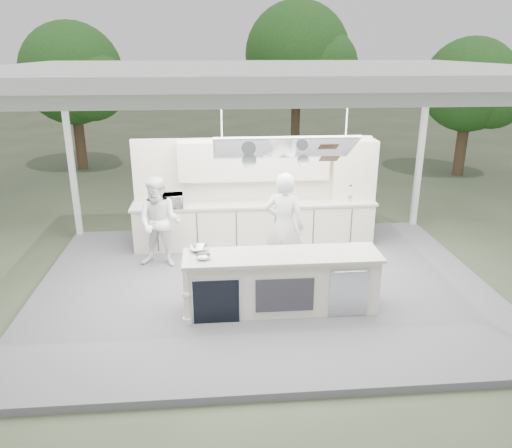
{
  "coord_description": "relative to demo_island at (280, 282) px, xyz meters",
  "views": [
    {
      "loc": [
        -0.83,
        -8.02,
        4.12
      ],
      "look_at": [
        -0.1,
        0.4,
        1.12
      ],
      "focal_mm": 35.0,
      "sensor_mm": 36.0,
      "label": 1
    }
  ],
  "objects": [
    {
      "name": "back_counter",
      "position": [
        -0.18,
        2.81,
        0.0
      ],
      "size": [
        5.08,
        0.72,
        0.95
      ],
      "color": "#F1E9CC",
      "rests_on": "stage_deck"
    },
    {
      "name": "head_chef",
      "position": [
        0.21,
        1.16,
        0.51
      ],
      "size": [
        0.85,
        0.72,
        1.98
      ],
      "primitive_type": "imported",
      "rotation": [
        0.0,
        0.0,
        2.73
      ],
      "color": "white",
      "rests_on": "stage_deck"
    },
    {
      "name": "bowl_large",
      "position": [
        -1.28,
        0.26,
        0.51
      ],
      "size": [
        0.34,
        0.34,
        0.07
      ],
      "primitive_type": "imported",
      "rotation": [
        0.0,
        0.0,
        0.17
      ],
      "color": "#B2B3B9",
      "rests_on": "demo_island"
    },
    {
      "name": "bowl_small",
      "position": [
        -1.2,
        -0.07,
        0.51
      ],
      "size": [
        0.29,
        0.29,
        0.07
      ],
      "primitive_type": "imported",
      "rotation": [
        0.0,
        0.0,
        0.38
      ],
      "color": "silver",
      "rests_on": "demo_island"
    },
    {
      "name": "sous_chef",
      "position": [
        -2.06,
        1.9,
        0.4
      ],
      "size": [
        0.98,
        0.84,
        1.76
      ],
      "primitive_type": "imported",
      "rotation": [
        0.0,
        0.0,
        -0.23
      ],
      "color": "white",
      "rests_on": "stage_deck"
    },
    {
      "name": "toaster_oven",
      "position": [
        -1.89,
        2.61,
        0.61
      ],
      "size": [
        0.52,
        0.37,
        0.28
      ],
      "primitive_type": "imported",
      "rotation": [
        0.0,
        0.0,
        0.06
      ],
      "color": "silver",
      "rests_on": "back_counter"
    },
    {
      "name": "demo_island",
      "position": [
        0.0,
        0.0,
        0.0
      ],
      "size": [
        3.1,
        0.79,
        0.95
      ],
      "color": "#F1E9CC",
      "rests_on": "stage_deck"
    },
    {
      "name": "ground",
      "position": [
        -0.18,
        0.91,
        -0.6
      ],
      "size": [
        90.0,
        90.0,
        0.0
      ],
      "primitive_type": "plane",
      "color": "#48553A",
      "rests_on": "ground"
    },
    {
      "name": "back_wall_unit",
      "position": [
        0.27,
        3.03,
        0.98
      ],
      "size": [
        5.05,
        0.48,
        2.25
      ],
      "color": "#F1E9CC",
      "rests_on": "stage_deck"
    },
    {
      "name": "stage_deck",
      "position": [
        -0.18,
        0.91,
        -0.54
      ],
      "size": [
        8.0,
        6.0,
        0.12
      ],
      "primitive_type": "cube",
      "color": "#59595E",
      "rests_on": "ground"
    },
    {
      "name": "tree_cluster",
      "position": [
        -0.34,
        10.68,
        2.69
      ],
      "size": [
        19.55,
        9.4,
        5.85
      ],
      "color": "#4A3525",
      "rests_on": "ground"
    },
    {
      "name": "tent",
      "position": [
        -0.18,
        0.9,
        3.11
      ],
      "size": [
        8.2,
        6.2,
        3.86
      ],
      "color": "white",
      "rests_on": "ground"
    }
  ]
}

